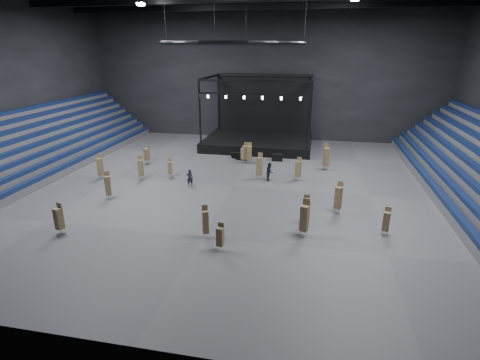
% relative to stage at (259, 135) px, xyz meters
% --- Properties ---
extents(floor, '(50.00, 50.00, 0.00)m').
position_rel_stage_xyz_m(floor, '(-0.00, -16.24, -1.45)').
color(floor, '#474749').
rests_on(floor, ground).
extents(wall_back, '(50.00, 0.20, 18.00)m').
position_rel_stage_xyz_m(wall_back, '(-0.00, 4.76, 7.55)').
color(wall_back, black).
rests_on(wall_back, ground).
extents(wall_front, '(50.00, 0.20, 18.00)m').
position_rel_stage_xyz_m(wall_front, '(-0.00, -37.24, 7.55)').
color(wall_front, black).
rests_on(wall_front, ground).
extents(bleachers_left, '(7.20, 40.00, 6.40)m').
position_rel_stage_xyz_m(bleachers_left, '(-22.94, -16.24, 0.28)').
color(bleachers_left, '#4F4F52').
rests_on(bleachers_left, floor).
extents(stage, '(14.00, 10.00, 9.20)m').
position_rel_stage_xyz_m(stage, '(0.00, 0.00, 0.00)').
color(stage, black).
rests_on(stage, floor).
extents(truss_ring, '(12.30, 12.30, 5.15)m').
position_rel_stage_xyz_m(truss_ring, '(-0.00, -16.24, 11.55)').
color(truss_ring, black).
rests_on(truss_ring, ceiling).
extents(flight_case_left, '(1.05, 0.54, 0.69)m').
position_rel_stage_xyz_m(flight_case_left, '(-1.80, -6.68, -1.10)').
color(flight_case_left, black).
rests_on(flight_case_left, floor).
extents(flight_case_mid, '(1.35, 0.77, 0.87)m').
position_rel_stage_xyz_m(flight_case_mid, '(-1.01, -7.20, -1.02)').
color(flight_case_mid, black).
rests_on(flight_case_mid, floor).
extents(flight_case_right, '(1.34, 0.78, 0.85)m').
position_rel_stage_xyz_m(flight_case_right, '(3.20, -6.88, -1.03)').
color(flight_case_right, black).
rests_on(flight_case_right, floor).
extents(chair_stack_0, '(0.55, 0.55, 1.92)m').
position_rel_stage_xyz_m(chair_stack_0, '(-7.03, -14.84, -0.43)').
color(chair_stack_0, silver).
rests_on(chair_stack_0, floor).
extents(chair_stack_1, '(0.56, 0.56, 2.12)m').
position_rel_stage_xyz_m(chair_stack_1, '(12.70, -23.84, -0.34)').
color(chair_stack_1, silver).
rests_on(chair_stack_1, floor).
extents(chair_stack_2, '(0.49, 0.49, 1.95)m').
position_rel_stage_xyz_m(chair_stack_2, '(1.70, -28.23, -0.41)').
color(chair_stack_2, silver).
rests_on(chair_stack_2, floor).
extents(chair_stack_3, '(0.68, 0.68, 2.15)m').
position_rel_stage_xyz_m(chair_stack_3, '(-11.29, -11.00, -0.29)').
color(chair_stack_3, silver).
rests_on(chair_stack_3, floor).
extents(chair_stack_4, '(0.70, 0.70, 2.92)m').
position_rel_stage_xyz_m(chair_stack_4, '(8.75, -9.17, 0.04)').
color(chair_stack_4, silver).
rests_on(chair_stack_4, floor).
extents(chair_stack_5, '(0.62, 0.62, 2.03)m').
position_rel_stage_xyz_m(chair_stack_5, '(-0.59, -8.22, -0.36)').
color(chair_stack_5, silver).
rests_on(chair_stack_5, floor).
extents(chair_stack_6, '(0.62, 0.62, 2.51)m').
position_rel_stage_xyz_m(chair_stack_6, '(-10.14, -21.53, -0.16)').
color(chair_stack_6, silver).
rests_on(chair_stack_6, floor).
extents(chair_stack_7, '(0.67, 0.67, 2.38)m').
position_rel_stage_xyz_m(chair_stack_7, '(5.95, -13.33, -0.20)').
color(chair_stack_7, silver).
rests_on(chair_stack_7, floor).
extents(chair_stack_8, '(0.56, 0.56, 2.42)m').
position_rel_stage_xyz_m(chair_stack_8, '(0.25, -26.68, -0.22)').
color(chair_stack_8, silver).
rests_on(chair_stack_8, floor).
extents(chair_stack_9, '(0.54, 0.54, 2.58)m').
position_rel_stage_xyz_m(chair_stack_9, '(-13.73, -16.75, -0.13)').
color(chair_stack_9, silver).
rests_on(chair_stack_9, floor).
extents(chair_stack_10, '(0.60, 0.60, 2.47)m').
position_rel_stage_xyz_m(chair_stack_10, '(-9.62, -16.15, -0.17)').
color(chair_stack_10, silver).
rests_on(chair_stack_10, floor).
extents(chair_stack_11, '(0.65, 0.65, 2.81)m').
position_rel_stage_xyz_m(chair_stack_11, '(7.01, -25.15, -0.01)').
color(chair_stack_11, silver).
rests_on(chair_stack_11, floor).
extents(chair_stack_12, '(0.62, 0.62, 2.36)m').
position_rel_stage_xyz_m(chair_stack_12, '(-10.12, -28.22, -0.21)').
color(chair_stack_12, silver).
rests_on(chair_stack_12, floor).
extents(chair_stack_13, '(0.48, 0.48, 2.36)m').
position_rel_stage_xyz_m(chair_stack_13, '(-0.28, -8.22, -0.23)').
color(chair_stack_13, silver).
rests_on(chair_stack_13, floor).
extents(chair_stack_14, '(0.61, 0.61, 2.71)m').
position_rel_stage_xyz_m(chair_stack_14, '(2.09, -13.61, -0.06)').
color(chair_stack_14, silver).
rests_on(chair_stack_14, floor).
extents(chair_stack_15, '(0.53, 0.53, 2.37)m').
position_rel_stage_xyz_m(chair_stack_15, '(7.09, -23.19, -0.22)').
color(chair_stack_15, silver).
rests_on(chair_stack_15, floor).
extents(chair_stack_16, '(0.61, 0.61, 2.43)m').
position_rel_stage_xyz_m(chair_stack_16, '(0.15, -8.50, -0.17)').
color(chair_stack_16, silver).
rests_on(chair_stack_16, floor).
extents(chair_stack_17, '(0.65, 0.65, 2.69)m').
position_rel_stage_xyz_m(chair_stack_17, '(9.52, -20.65, -0.07)').
color(chair_stack_17, silver).
rests_on(chair_stack_17, floor).
extents(man_center, '(0.70, 0.55, 1.69)m').
position_rel_stage_xyz_m(man_center, '(-4.15, -17.04, -0.60)').
color(man_center, black).
rests_on(man_center, floor).
extents(crew_member, '(0.73, 0.92, 1.85)m').
position_rel_stage_xyz_m(crew_member, '(3.18, -13.90, -0.53)').
color(crew_member, black).
rests_on(crew_member, floor).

